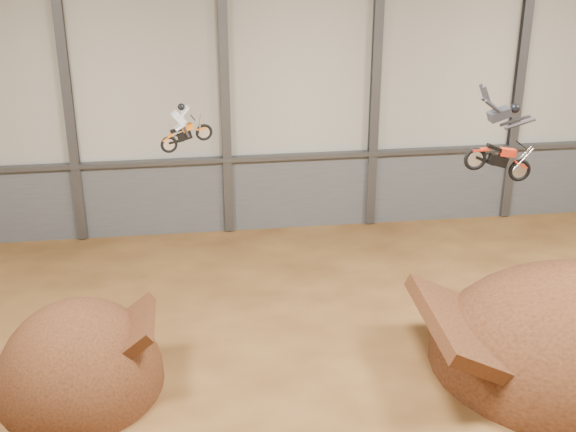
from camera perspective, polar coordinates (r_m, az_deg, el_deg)
The scene contains 11 objects.
floor at distance 25.31m, azimuth 5.80°, elevation -14.74°, with size 40.00×40.00×0.00m, color #543316.
back_wall at distance 35.64m, azimuth 0.89°, elevation 9.65°, with size 40.00×0.10×14.00m, color beige.
lower_band_back at distance 37.18m, azimuth 0.86°, elevation 1.74°, with size 39.80×0.18×3.50m, color #565A5E.
steel_rail at distance 36.40m, azimuth 0.91°, elevation 4.28°, with size 39.80×0.35×0.20m, color #47494F.
steel_column_1 at distance 35.45m, azimuth -15.47°, elevation 8.72°, with size 0.40×0.36×13.90m, color #47494F.
steel_column_2 at distance 35.13m, azimuth -4.53°, elevation 9.37°, with size 0.40×0.36×13.90m, color #47494F.
steel_column_3 at distance 36.07m, azimuth 6.26°, elevation 9.68°, with size 0.40×0.36×13.90m, color #47494F.
steel_column_4 at distance 38.16m, azimuth 16.18°, elevation 9.67°, with size 0.40×0.36×13.90m, color #47494F.
takeoff_ramp at distance 27.88m, azimuth -14.50°, elevation -11.40°, with size 5.47×6.31×5.47m, color #381A0E.
fmx_rider_a at distance 27.32m, azimuth -7.14°, elevation 6.60°, with size 1.82×0.69×1.65m, color orange, non-canonical shape.
fmx_rider_b at distance 26.08m, azimuth 14.68°, elevation 5.57°, with size 3.12×0.89×2.67m, color red, non-canonical shape.
Camera 1 is at (-4.99, -19.19, 15.72)m, focal length 50.00 mm.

